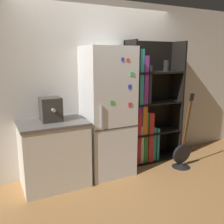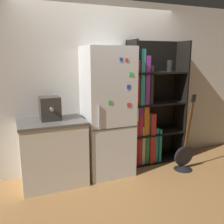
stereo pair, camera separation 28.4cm
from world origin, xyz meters
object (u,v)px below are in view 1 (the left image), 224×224
refrigerator (108,112)px  espresso_machine (51,109)px  bookshelf (145,111)px  guitar (182,157)px

refrigerator → espresso_machine: refrigerator is taller
bookshelf → espresso_machine: (-1.59, -0.10, 0.20)m
espresso_machine → guitar: espresso_machine is taller
guitar → bookshelf: bearing=126.6°
espresso_machine → guitar: (1.98, -0.42, -0.90)m
bookshelf → espresso_machine: bookshelf is taller
refrigerator → bookshelf: (0.76, 0.14, -0.08)m
refrigerator → espresso_machine: 0.84m
refrigerator → bookshelf: bearing=10.4°
guitar → espresso_machine: bearing=168.1°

